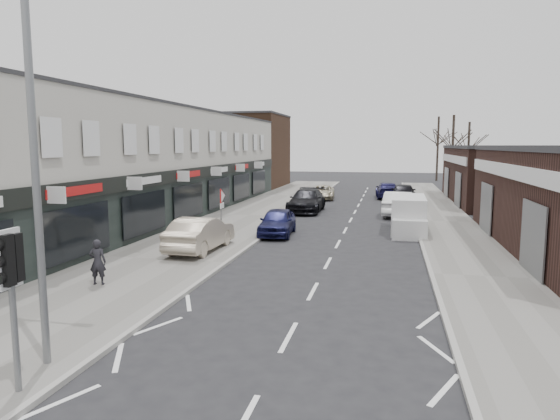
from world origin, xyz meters
The scene contains 21 objects.
ground centered at (0.00, 0.00, 0.00)m, with size 160.00×160.00×0.00m, color black.
pavement_left centered at (-6.75, 22.00, 0.06)m, with size 5.50×64.00×0.12m, color slate.
pavement_right centered at (5.75, 22.00, 0.06)m, with size 3.50×64.00×0.12m, color slate.
shop_terrace_left centered at (-13.50, 19.50, 3.55)m, with size 8.00×41.00×7.10m, color #BAB5AA.
brick_block_far centered at (-13.50, 45.00, 4.00)m, with size 8.00×10.00×8.00m, color #432C1C.
right_unit_far centered at (12.50, 34.00, 2.25)m, with size 10.00×16.00×4.50m, color #341D17.
tree_far_a centered at (9.00, 48.00, 0.00)m, with size 3.60×3.60×8.00m, color #382D26, non-canonical shape.
tree_far_b centered at (11.50, 54.00, 0.00)m, with size 3.60×3.60×7.50m, color #382D26, non-canonical shape.
tree_far_c centered at (8.50, 60.00, 0.00)m, with size 3.60×3.60×8.50m, color #382D26, non-canonical shape.
traffic_light centered at (-4.40, -2.02, 2.41)m, with size 0.28×0.60×3.10m.
street_lamp centered at (-4.53, -0.80, 4.62)m, with size 2.23×0.22×8.00m.
warning_sign centered at (-5.16, 12.00, 2.20)m, with size 0.12×0.80×2.70m.
white_van centered at (3.40, 18.14, 0.92)m, with size 1.84×5.04×1.95m.
sedan_on_pavement centered at (-5.73, 10.72, 0.87)m, with size 1.58×4.54×1.49m, color #B9AA94.
pedestrian centered at (-7.04, 4.85, 0.88)m, with size 0.56×0.37×1.53m, color black.
parked_car_left_a centered at (-3.40, 15.80, 0.70)m, with size 1.66×4.13×1.41m, color #151743.
parked_car_left_b centered at (-3.40, 25.33, 0.80)m, with size 2.24×5.50×1.60m, color black.
parked_car_left_c centered at (-3.40, 33.98, 0.61)m, with size 2.02×4.38×1.22m, color #BCB296.
parked_car_right_a centered at (2.97, 24.69, 0.82)m, with size 1.73×4.96×1.63m, color white.
parked_car_right_b centered at (3.50, 32.67, 0.82)m, with size 1.94×4.82×1.64m, color black.
parked_car_right_c centered at (2.20, 36.02, 0.71)m, with size 2.00×4.91×1.42m, color #161440.
Camera 1 is at (2.34, -9.64, 4.72)m, focal length 32.00 mm.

